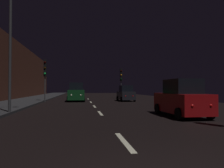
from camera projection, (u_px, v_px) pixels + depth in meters
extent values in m
cube|color=black|center=(89.00, 100.00, 27.14)|extent=(27.11, 84.00, 0.02)
cube|color=#28282B|center=(30.00, 100.00, 26.01)|extent=(4.40, 84.00, 0.15)
cube|color=beige|center=(124.00, 142.00, 5.91)|extent=(0.16, 2.20, 0.01)
cube|color=beige|center=(100.00, 113.00, 12.70)|extent=(0.16, 2.20, 0.01)
cube|color=beige|center=(94.00, 106.00, 17.47)|extent=(0.16, 2.20, 0.01)
cube|color=beige|center=(91.00, 102.00, 22.93)|extent=(0.16, 2.20, 0.01)
cube|color=beige|center=(88.00, 99.00, 29.95)|extent=(0.16, 2.20, 0.01)
cylinder|color=#38383A|center=(45.00, 89.00, 23.35)|extent=(0.12, 0.12, 2.84)
cube|color=black|center=(45.00, 68.00, 23.40)|extent=(0.33, 0.36, 1.90)
sphere|color=black|center=(45.00, 62.00, 23.24)|extent=(0.22, 0.22, 0.22)
sphere|color=black|center=(45.00, 68.00, 23.23)|extent=(0.22, 0.22, 0.22)
sphere|color=#19D84C|center=(45.00, 74.00, 23.21)|extent=(0.22, 0.22, 0.22)
cylinder|color=#38383A|center=(121.00, 90.00, 31.87)|extent=(0.12, 0.12, 2.61)
cube|color=black|center=(121.00, 75.00, 31.92)|extent=(0.31, 0.34, 1.90)
sphere|color=black|center=(121.00, 71.00, 31.75)|extent=(0.22, 0.22, 0.22)
sphere|color=orange|center=(121.00, 75.00, 31.74)|extent=(0.22, 0.22, 0.22)
sphere|color=black|center=(121.00, 79.00, 31.73)|extent=(0.22, 0.22, 0.22)
cylinder|color=#2D2D30|center=(10.00, 48.00, 12.18)|extent=(0.16, 0.16, 7.77)
cube|color=#0F3819|center=(76.00, 95.00, 24.66)|extent=(1.82, 4.25, 1.11)
cube|color=black|center=(76.00, 86.00, 24.83)|extent=(1.55, 2.13, 0.85)
cylinder|color=black|center=(84.00, 99.00, 23.32)|extent=(0.22, 0.65, 0.65)
cylinder|color=black|center=(68.00, 99.00, 23.04)|extent=(0.22, 0.65, 0.65)
cylinder|color=black|center=(84.00, 98.00, 26.26)|extent=(0.22, 0.65, 0.65)
cylinder|color=black|center=(69.00, 98.00, 25.98)|extent=(0.22, 0.65, 0.65)
sphere|color=white|center=(81.00, 95.00, 22.68)|extent=(0.18, 0.18, 0.18)
sphere|color=white|center=(71.00, 95.00, 22.52)|extent=(0.18, 0.18, 0.18)
sphere|color=red|center=(80.00, 94.00, 26.79)|extent=(0.18, 0.18, 0.18)
sphere|color=red|center=(73.00, 94.00, 26.64)|extent=(0.18, 0.18, 0.18)
cube|color=black|center=(126.00, 95.00, 25.12)|extent=(1.56, 3.63, 0.95)
cube|color=black|center=(126.00, 88.00, 25.01)|extent=(1.32, 1.81, 0.73)
cylinder|color=black|center=(117.00, 98.00, 26.25)|extent=(0.19, 0.55, 0.55)
cylinder|color=black|center=(129.00, 98.00, 26.49)|extent=(0.19, 0.55, 0.55)
cylinder|color=black|center=(122.00, 99.00, 23.74)|extent=(0.19, 0.55, 0.55)
cylinder|color=black|center=(135.00, 99.00, 23.98)|extent=(0.19, 0.55, 0.55)
sphere|color=slate|center=(119.00, 95.00, 26.81)|extent=(0.16, 0.16, 0.16)
sphere|color=slate|center=(126.00, 95.00, 26.95)|extent=(0.16, 0.16, 0.16)
sphere|color=red|center=(125.00, 96.00, 23.30)|extent=(0.16, 0.16, 0.16)
sphere|color=red|center=(133.00, 96.00, 23.43)|extent=(0.16, 0.16, 0.16)
cube|color=maroon|center=(181.00, 103.00, 11.44)|extent=(1.67, 3.90, 1.02)
cube|color=black|center=(182.00, 86.00, 11.32)|extent=(1.42, 1.95, 0.78)
cylinder|color=black|center=(158.00, 108.00, 12.65)|extent=(0.20, 0.59, 0.59)
cylinder|color=black|center=(183.00, 108.00, 12.90)|extent=(0.20, 0.59, 0.59)
cylinder|color=black|center=(179.00, 114.00, 9.95)|extent=(0.20, 0.59, 0.59)
cylinder|color=black|center=(210.00, 113.00, 10.21)|extent=(0.20, 0.59, 0.59)
sphere|color=slate|center=(160.00, 101.00, 13.25)|extent=(0.17, 0.17, 0.17)
sphere|color=slate|center=(173.00, 101.00, 13.39)|extent=(0.17, 0.17, 0.17)
sphere|color=red|center=(192.00, 106.00, 9.48)|extent=(0.17, 0.17, 0.17)
sphere|color=red|center=(210.00, 106.00, 9.62)|extent=(0.17, 0.17, 0.17)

